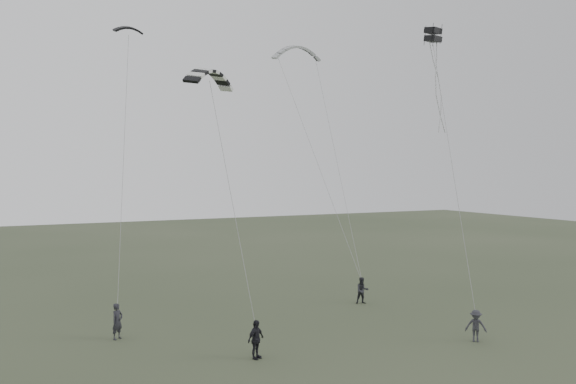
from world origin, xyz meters
name	(u,v)px	position (x,y,z in m)	size (l,w,h in m)	color
ground	(311,348)	(0.00, 0.00, 0.00)	(140.00, 140.00, 0.00)	#38442C
flyer_left	(117,321)	(-7.55, 5.28, 0.85)	(0.62, 0.41, 1.70)	#232328
flyer_right	(362,290)	(6.88, 6.22, 0.79)	(0.77, 0.60, 1.59)	#242529
flyer_center	(256,339)	(-2.74, -0.18, 0.82)	(0.96, 0.40, 1.64)	black
flyer_far	(476,326)	(7.39, -2.49, 0.75)	(0.96, 0.55, 1.49)	#2E2E33
kite_dark_small	(129,28)	(-6.10, 9.61, 15.77)	(1.56, 0.47, 0.51)	black
kite_pale_large	(297,47)	(7.00, 15.11, 17.12)	(3.61, 0.81, 1.51)	#A8ABAE
kite_striped	(210,71)	(-3.59, 3.29, 12.62)	(3.05, 0.76, 1.19)	black
kite_box	(433,35)	(8.76, 2.27, 15.37)	(0.70, 0.70, 0.74)	black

